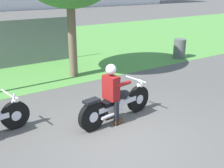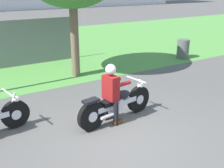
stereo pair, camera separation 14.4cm
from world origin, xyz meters
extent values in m
plane|color=#565451|center=(0.00, 0.00, 0.00)|extent=(120.00, 120.00, 0.00)
cube|color=#549342|center=(0.00, 9.56, 0.00)|extent=(60.00, 12.00, 0.01)
cylinder|color=black|center=(1.17, 0.90, 0.34)|extent=(0.68, 0.22, 0.67)
cylinder|color=silver|center=(1.17, 0.90, 0.34)|extent=(0.25, 0.17, 0.23)
cylinder|color=black|center=(-0.30, 0.67, 0.34)|extent=(0.68, 0.22, 0.67)
cylinder|color=silver|center=(-0.30, 0.67, 0.34)|extent=(0.25, 0.17, 0.23)
cube|color=silver|center=(0.44, 0.78, 0.42)|extent=(1.19, 0.32, 0.12)
cube|color=silver|center=(0.39, 0.77, 0.40)|extent=(0.35, 0.29, 0.28)
ellipsoid|color=black|center=(0.61, 0.81, 0.60)|extent=(0.47, 0.30, 0.22)
cube|color=black|center=(0.22, 0.75, 0.52)|extent=(0.47, 0.30, 0.10)
cube|color=black|center=(-0.30, 0.67, 0.70)|extent=(0.39, 0.25, 0.06)
cylinder|color=silver|center=(1.12, 0.89, 0.59)|extent=(0.26, 0.09, 0.53)
cylinder|color=silver|center=(1.07, 0.88, 0.88)|extent=(0.14, 0.66, 0.04)
sphere|color=white|center=(1.23, 0.90, 0.70)|extent=(0.16, 0.16, 0.16)
cylinder|color=silver|center=(0.16, 0.60, 0.28)|extent=(0.56, 0.16, 0.08)
cylinder|color=black|center=(0.23, 0.93, 0.29)|extent=(0.12, 0.12, 0.59)
cube|color=#593319|center=(0.29, 0.94, 0.05)|extent=(0.25, 0.14, 0.10)
cylinder|color=black|center=(0.29, 0.58, 0.29)|extent=(0.12, 0.12, 0.59)
cube|color=#593319|center=(0.34, 0.58, 0.05)|extent=(0.25, 0.14, 0.10)
cube|color=maroon|center=(0.26, 0.75, 0.87)|extent=(0.28, 0.41, 0.56)
cylinder|color=maroon|center=(0.45, 0.96, 0.95)|extent=(0.43, 0.15, 0.09)
cylinder|color=maroon|center=(0.50, 0.62, 0.95)|extent=(0.43, 0.15, 0.09)
sphere|color=#996B4C|center=(0.26, 0.75, 1.27)|extent=(0.20, 0.20, 0.20)
sphere|color=silver|center=(0.26, 0.75, 1.30)|extent=(0.24, 0.24, 0.24)
cylinder|color=black|center=(-1.68, 1.69, 0.32)|extent=(0.65, 0.22, 0.64)
cylinder|color=silver|center=(-1.68, 1.69, 0.32)|extent=(0.24, 0.17, 0.22)
cylinder|color=silver|center=(-1.73, 1.69, 0.57)|extent=(0.26, 0.09, 0.53)
cylinder|color=silver|center=(-1.78, 1.68, 0.86)|extent=(0.14, 0.66, 0.04)
sphere|color=white|center=(-1.62, 1.70, 0.68)|extent=(0.16, 0.16, 0.16)
cylinder|color=brown|center=(1.10, 4.44, 1.23)|extent=(0.28, 0.28, 2.47)
cylinder|color=#595E5B|center=(6.09, 4.18, 0.42)|extent=(0.52, 0.52, 0.83)
camera|label=1|loc=(-2.93, -4.13, 3.05)|focal=44.34mm
camera|label=2|loc=(-2.81, -4.20, 3.05)|focal=44.34mm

